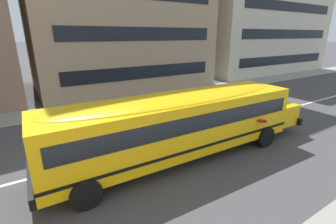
% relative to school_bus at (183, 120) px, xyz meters
% --- Properties ---
extents(ground_plane, '(400.00, 400.00, 0.00)m').
position_rel_school_bus_xyz_m(ground_plane, '(-4.08, 1.60, -1.68)').
color(ground_plane, '#424244').
extents(sidewalk_far, '(120.00, 3.00, 0.01)m').
position_rel_school_bus_xyz_m(sidewalk_far, '(-4.08, 9.71, -1.67)').
color(sidewalk_far, gray).
rests_on(sidewalk_far, ground_plane).
extents(lane_centreline, '(110.00, 0.16, 0.01)m').
position_rel_school_bus_xyz_m(lane_centreline, '(-4.08, 1.60, -1.68)').
color(lane_centreline, silver).
rests_on(lane_centreline, ground_plane).
extents(school_bus, '(12.70, 3.18, 2.83)m').
position_rel_school_bus_xyz_m(school_bus, '(0.00, 0.00, 0.00)').
color(school_bus, yellow).
rests_on(school_bus, ground_plane).
extents(apartment_block_far_right, '(20.46, 11.17, 16.50)m').
position_rel_school_bus_xyz_m(apartment_block_far_right, '(24.45, 16.77, 6.57)').
color(apartment_block_far_right, beige).
rests_on(apartment_block_far_right, ground_plane).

